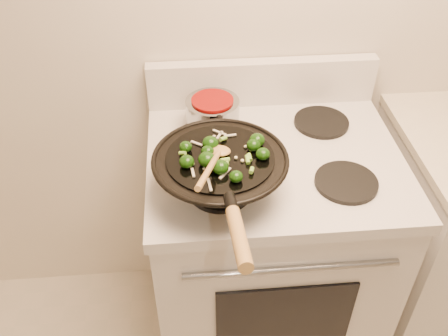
{
  "coord_description": "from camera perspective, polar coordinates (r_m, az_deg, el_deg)",
  "views": [
    {
      "loc": [
        -0.49,
        -0.01,
        1.87
      ],
      "look_at": [
        -0.4,
        1.0,
        1.02
      ],
      "focal_mm": 40.0,
      "sensor_mm": 36.0,
      "label": 1
    }
  ],
  "objects": [
    {
      "name": "wooden_spoon",
      "position": [
        1.26,
        -1.17,
        0.84
      ],
      "size": [
        0.11,
        0.27,
        0.1
      ],
      "color": "#A67B41",
      "rests_on": "wok"
    },
    {
      "name": "saucepan",
      "position": [
        1.6,
        -1.3,
        6.25
      ],
      "size": [
        0.17,
        0.27,
        0.1
      ],
      "color": "#909398",
      "rests_on": "stove"
    },
    {
      "name": "wok",
      "position": [
        1.35,
        -0.41,
        -0.49
      ],
      "size": [
        0.37,
        0.61,
        0.19
      ],
      "color": "black",
      "rests_on": "stove"
    },
    {
      "name": "stove",
      "position": [
        1.85,
        4.9,
        -9.4
      ],
      "size": [
        0.78,
        0.67,
        1.08
      ],
      "color": "silver",
      "rests_on": "ground"
    },
    {
      "name": "stirfry",
      "position": [
        1.3,
        -0.1,
        1.62
      ],
      "size": [
        0.24,
        0.26,
        0.04
      ],
      "color": "black",
      "rests_on": "wok"
    }
  ]
}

